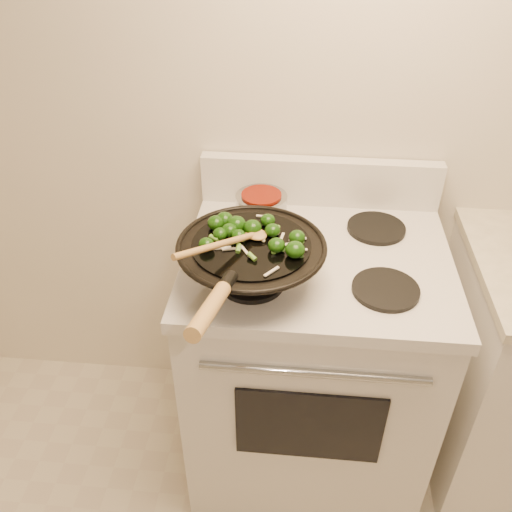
# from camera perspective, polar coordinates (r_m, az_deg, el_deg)

# --- Properties ---
(stove) EXTENTS (0.78, 0.67, 1.08)m
(stove) POSITION_cam_1_polar(r_m,az_deg,el_deg) (1.89, 5.61, -10.88)
(stove) COLOR silver
(stove) RESTS_ON ground
(wok) EXTENTS (0.39, 0.65, 0.24)m
(wok) POSITION_cam_1_polar(r_m,az_deg,el_deg) (1.43, -0.53, -0.51)
(wok) COLOR black
(wok) RESTS_ON stove
(stirfry) EXTENTS (0.28, 0.27, 0.04)m
(stirfry) POSITION_cam_1_polar(r_m,az_deg,el_deg) (1.41, -0.62, 2.51)
(stirfry) COLOR #123808
(stirfry) RESTS_ON wok
(wooden_spoon) EXTENTS (0.22, 0.26, 0.09)m
(wooden_spoon) POSITION_cam_1_polar(r_m,az_deg,el_deg) (1.36, -2.31, 1.68)
(wooden_spoon) COLOR #AD8244
(wooden_spoon) RESTS_ON wok
(saucepan) EXTENTS (0.16, 0.25, 0.09)m
(saucepan) POSITION_cam_1_polar(r_m,az_deg,el_deg) (1.69, 0.54, 5.10)
(saucepan) COLOR #989BA0
(saucepan) RESTS_ON stove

